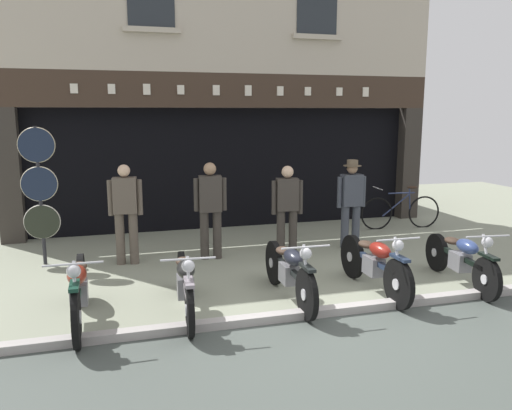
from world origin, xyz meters
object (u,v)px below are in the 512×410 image
Objects in this scene: motorcycle_right at (461,258)px; tyre_sign_pole at (39,185)px; salesman_left at (126,210)px; shopkeeper_center at (210,206)px; motorcycle_center_right at (374,263)px; motorcycle_center_left at (185,282)px; assistant_far_right at (351,200)px; salesman_right at (287,206)px; motorcycle_left at (79,289)px; leaning_bicycle at (401,211)px; motorcycle_center at (289,270)px; advert_board_far at (356,149)px; advert_board_near at (314,148)px.

motorcycle_right is 0.85× the size of tyre_sign_pole.
salesman_left is 1.41m from shopkeeper_center.
motorcycle_center_right is 1.19× the size of salesman_left.
assistant_far_right is (3.44, 2.36, 0.50)m from motorcycle_center_left.
motorcycle_left is at bearing 41.61° from salesman_right.
motorcycle_left and leaning_bicycle have the same top height.
motorcycle_center is (1.41, 0.08, 0.01)m from motorcycle_center_left.
motorcycle_center is at bearing -179.51° from motorcycle_left.
salesman_right is 0.96× the size of assistant_far_right.
assistant_far_right is (-0.60, 2.38, 0.50)m from motorcycle_right.
assistant_far_right is at bearing -173.95° from shopkeeper_center.
motorcycle_left is 5.26m from assistant_far_right.
advert_board_far is at bearing -142.01° from motorcycle_left.
advert_board_far is (5.38, 2.35, 0.74)m from salesman_left.
motorcycle_right is at bearing -98.54° from advert_board_far.
motorcycle_center_right is at bearing -102.06° from advert_board_near.
motorcycle_right is at bearing 137.63° from salesman_right.
motorcycle_center_left is at bearing -127.52° from advert_board_near.
motorcycle_right is at bearing 159.62° from salesman_left.
salesman_right is 0.69× the size of tyre_sign_pole.
salesman_right is at bearing -121.28° from advert_board_near.
motorcycle_right is 1.08× the size of leaning_bicycle.
salesman_left is 1.01× the size of assistant_far_right.
tyre_sign_pole reaches higher than advert_board_near.
assistant_far_right is (1.28, 0.07, 0.04)m from salesman_right.
motorcycle_center_right is 1.19× the size of shopkeeper_center.
shopkeeper_center is 2.80m from tyre_sign_pole.
advert_board_near is at bearing -114.41° from motorcycle_center.
advert_board_near is at bearing -180.00° from advert_board_far.
salesman_left is 1.44m from tyre_sign_pole.
advert_board_far reaches higher than assistant_far_right.
motorcycle_right is 1.90× the size of advert_board_far.
motorcycle_center_left is at bearing 77.46° from shopkeeper_center.
salesman_right is (-1.88, 2.31, 0.47)m from motorcycle_right.
motorcycle_center_right is 4.08m from salesman_left.
advert_board_far is at bearing -142.52° from shopkeeper_center.
tyre_sign_pole reaches higher than shopkeeper_center.
advert_board_near is at bearing -136.39° from motorcycle_left.
shopkeeper_center reaches higher than leaning_bicycle.
salesman_right is 3.35m from leaning_bicycle.
salesman_right reaches higher than leaning_bicycle.
tyre_sign_pole is at bearing -76.19° from motorcycle_left.
assistant_far_right reaches higher than salesman_right.
motorcycle_center is 2.41m from shopkeeper_center.
shopkeeper_center is (1.41, -0.08, 0.00)m from salesman_left.
advert_board_near is 0.54× the size of leaning_bicycle.
shopkeeper_center is (-3.25, 2.38, 0.52)m from motorcycle_right.
motorcycle_center_right is 1.20× the size of assistant_far_right.
shopkeeper_center reaches higher than motorcycle_left.
salesman_left reaches higher than leaning_bicycle.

